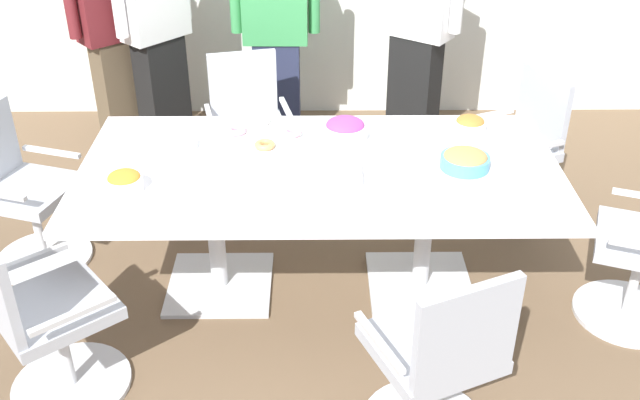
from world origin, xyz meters
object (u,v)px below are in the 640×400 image
object	(u,v)px
person_standing_0	(112,27)
office_chair_2	(249,135)
snack_bowl_candy_mix	(345,129)
office_chair_1	(515,155)
office_chair_3	(23,198)
donut_platter	(264,134)
snack_bowl_chips_orange	(124,181)
snack_bowl_cookies	(465,160)
plate_stack	(178,144)
napkin_pile	(342,174)
person_standing_2	(276,31)
person_standing_3	(419,21)
person_standing_1	(155,24)
office_chair_4	(45,323)
snack_bowl_pretzels	(470,124)
office_chair_5	(437,366)
conference_table	(320,187)

from	to	relation	value
person_standing_0	office_chair_2	bearing A→B (deg)	105.64
office_chair_2	snack_bowl_candy_mix	xyz separation A→B (m)	(0.59, -0.77, 0.40)
office_chair_1	office_chair_3	distance (m)	2.90
person_standing_0	donut_platter	bearing A→B (deg)	87.96
donut_platter	snack_bowl_chips_orange	bearing A→B (deg)	-137.89
snack_bowl_cookies	plate_stack	size ratio (longest dim) A/B	1.20
snack_bowl_candy_mix	napkin_pile	world-z (taller)	snack_bowl_candy_mix
office_chair_2	person_standing_2	distance (m)	0.81
person_standing_3	snack_bowl_candy_mix	distance (m)	1.38
person_standing_1	snack_bowl_candy_mix	bearing A→B (deg)	84.94
office_chair_2	office_chair_4	size ratio (longest dim) A/B	1.00
snack_bowl_pretzels	snack_bowl_chips_orange	bearing A→B (deg)	-160.65
office_chair_1	snack_bowl_chips_orange	size ratio (longest dim) A/B	5.25
office_chair_4	donut_platter	bearing A→B (deg)	101.86
office_chair_1	person_standing_1	bearing A→B (deg)	47.30
snack_bowl_pretzels	office_chair_5	bearing A→B (deg)	-103.84
office_chair_3	person_standing_3	world-z (taller)	person_standing_3
office_chair_3	office_chair_4	xyz separation A→B (m)	(0.45, -1.06, 0.00)
conference_table	office_chair_5	size ratio (longest dim) A/B	2.64
office_chair_3	plate_stack	size ratio (longest dim) A/B	4.44
plate_stack	napkin_pile	bearing A→B (deg)	-22.65
conference_table	donut_platter	distance (m)	0.47
office_chair_5	person_standing_1	distance (m)	3.14
office_chair_2	donut_platter	size ratio (longest dim) A/B	2.24
conference_table	office_chair_5	world-z (taller)	office_chair_5
donut_platter	office_chair_4	bearing A→B (deg)	-128.89
office_chair_3	person_standing_1	world-z (taller)	person_standing_1
person_standing_0	snack_bowl_cookies	bearing A→B (deg)	99.89
snack_bowl_candy_mix	donut_platter	xyz separation A→B (m)	(-0.44, 0.03, -0.04)
office_chair_5	donut_platter	world-z (taller)	office_chair_5
office_chair_1	snack_bowl_cookies	bearing A→B (deg)	125.89
snack_bowl_candy_mix	snack_bowl_pretzels	size ratio (longest dim) A/B	1.35
person_standing_1	plate_stack	world-z (taller)	person_standing_1
conference_table	plate_stack	world-z (taller)	plate_stack
plate_stack	office_chair_1	bearing A→B (deg)	15.87
person_standing_1	plate_stack	xyz separation A→B (m)	(0.35, -1.40, -0.20)
office_chair_3	snack_bowl_candy_mix	size ratio (longest dim) A/B	3.90
office_chair_2	office_chair_3	bearing A→B (deg)	20.40
person_standing_3	person_standing_0	bearing A→B (deg)	32.22
snack_bowl_chips_orange	donut_platter	bearing A→B (deg)	42.11
person_standing_0	donut_platter	size ratio (longest dim) A/B	4.34
conference_table	person_standing_0	distance (m)	2.22
office_chair_4	person_standing_2	xyz separation A→B (m)	(0.91, 2.48, 0.48)
snack_bowl_cookies	person_standing_3	bearing A→B (deg)	91.75
conference_table	person_standing_2	xyz separation A→B (m)	(-0.29, 1.70, 0.27)
person_standing_0	person_standing_2	distance (m)	1.12
office_chair_4	snack_bowl_chips_orange	size ratio (longest dim) A/B	5.25
office_chair_5	person_standing_1	world-z (taller)	person_standing_1
person_standing_0	snack_bowl_chips_orange	xyz separation A→B (m)	(0.48, -1.92, -0.12)
office_chair_1	office_chair_5	distance (m)	1.98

